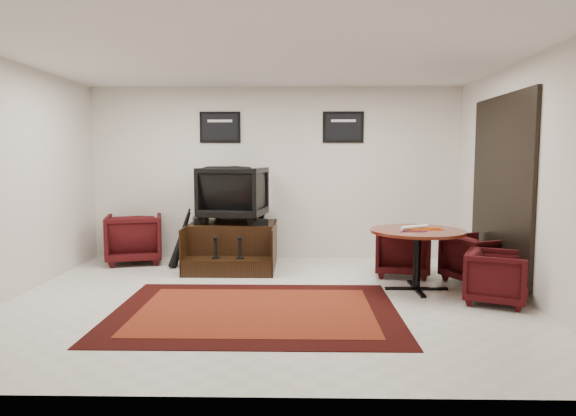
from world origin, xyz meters
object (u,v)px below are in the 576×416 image
(shine_podium, at_px, (233,247))
(table_chair_corner, at_px, (497,275))
(meeting_table, at_px, (417,237))
(armchair_side, at_px, (134,236))
(table_chair_back, at_px, (402,249))
(table_chair_window, at_px, (476,257))
(shine_chair, at_px, (234,191))

(shine_podium, height_order, table_chair_corner, same)
(meeting_table, bearing_deg, armchair_side, 158.41)
(meeting_table, height_order, table_chair_back, meeting_table)
(shine_podium, relative_size, meeting_table, 1.14)
(shine_podium, bearing_deg, table_chair_window, -15.96)
(shine_podium, bearing_deg, armchair_side, 170.41)
(shine_chair, relative_size, meeting_table, 0.82)
(shine_chair, bearing_deg, shine_podium, 98.11)
(table_chair_back, bearing_deg, shine_chair, -5.67)
(armchair_side, bearing_deg, table_chair_back, 154.19)
(armchair_side, distance_m, table_chair_window, 5.11)
(armchair_side, bearing_deg, table_chair_corner, 140.86)
(table_chair_back, bearing_deg, table_chair_window, 163.42)
(armchair_side, height_order, table_chair_back, armchair_side)
(meeting_table, distance_m, table_chair_corner, 1.03)
(shine_chair, height_order, armchair_side, shine_chair)
(table_chair_back, height_order, table_chair_corner, table_chair_back)
(meeting_table, relative_size, table_chair_window, 1.66)
(shine_chair, xyz_separation_m, table_chair_corner, (3.26, -2.07, -0.81))
(shine_podium, distance_m, armchair_side, 1.62)
(shine_podium, bearing_deg, table_chair_back, -12.01)
(shine_chair, height_order, meeting_table, shine_chair)
(meeting_table, bearing_deg, table_chair_window, 23.76)
(table_chair_corner, bearing_deg, shine_podium, 84.04)
(meeting_table, xyz_separation_m, table_chair_back, (-0.02, 0.82, -0.30))
(table_chair_back, distance_m, table_chair_corner, 1.62)
(table_chair_window, distance_m, table_chair_corner, 0.98)
(table_chair_window, bearing_deg, meeting_table, 87.96)
(table_chair_window, xyz_separation_m, table_chair_corner, (-0.10, -0.97, -0.02))
(shine_podium, relative_size, table_chair_back, 1.77)
(armchair_side, distance_m, table_chair_back, 4.14)
(armchair_side, xyz_separation_m, table_chair_window, (4.95, -1.23, -0.07))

